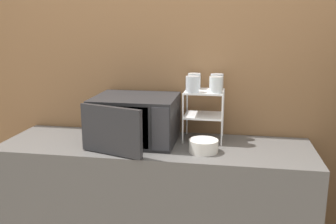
{
  "coord_description": "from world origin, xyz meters",
  "views": [
    {
      "loc": [
        0.46,
        -1.91,
        1.64
      ],
      "look_at": [
        0.08,
        0.33,
        1.11
      ],
      "focal_mm": 40.0,
      "sensor_mm": 36.0,
      "label": 1
    }
  ],
  "objects_px": {
    "glass_front_left": "(192,84)",
    "glass_back_left": "(194,81)",
    "glass_back_right": "(217,82)",
    "glass_front_right": "(216,85)",
    "dish_rack": "(204,105)",
    "bowl": "(203,146)",
    "microwave": "(135,119)"
  },
  "relations": [
    {
      "from": "glass_front_left",
      "to": "glass_back_left",
      "type": "relative_size",
      "value": 1.0
    },
    {
      "from": "glass_back_right",
      "to": "glass_front_right",
      "type": "xyz_separation_m",
      "value": [
        -0.0,
        -0.13,
        0.0
      ]
    },
    {
      "from": "glass_front_right",
      "to": "dish_rack",
      "type": "bearing_deg",
      "value": 141.21
    },
    {
      "from": "dish_rack",
      "to": "bowl",
      "type": "relative_size",
      "value": 1.87
    },
    {
      "from": "glass_front_left",
      "to": "glass_back_right",
      "type": "distance_m",
      "value": 0.2
    },
    {
      "from": "glass_front_right",
      "to": "glass_back_left",
      "type": "bearing_deg",
      "value": 138.96
    },
    {
      "from": "microwave",
      "to": "glass_back_left",
      "type": "relative_size",
      "value": 5.8
    },
    {
      "from": "glass_front_right",
      "to": "microwave",
      "type": "bearing_deg",
      "value": -174.27
    },
    {
      "from": "microwave",
      "to": "glass_back_right",
      "type": "xyz_separation_m",
      "value": [
        0.51,
        0.18,
        0.23
      ]
    },
    {
      "from": "microwave",
      "to": "glass_back_right",
      "type": "relative_size",
      "value": 5.8
    },
    {
      "from": "dish_rack",
      "to": "glass_front_right",
      "type": "relative_size",
      "value": 3.23
    },
    {
      "from": "dish_rack",
      "to": "glass_back_left",
      "type": "xyz_separation_m",
      "value": [
        -0.07,
        0.07,
        0.14
      ]
    },
    {
      "from": "microwave",
      "to": "dish_rack",
      "type": "bearing_deg",
      "value": 14.62
    },
    {
      "from": "glass_front_right",
      "to": "glass_back_right",
      "type": "bearing_deg",
      "value": 89.83
    },
    {
      "from": "glass_back_right",
      "to": "glass_back_left",
      "type": "height_order",
      "value": "same"
    },
    {
      "from": "dish_rack",
      "to": "glass_front_left",
      "type": "distance_m",
      "value": 0.17
    },
    {
      "from": "microwave",
      "to": "glass_front_right",
      "type": "xyz_separation_m",
      "value": [
        0.51,
        0.05,
        0.23
      ]
    },
    {
      "from": "glass_back_left",
      "to": "microwave",
      "type": "bearing_deg",
      "value": -153.43
    },
    {
      "from": "glass_front_left",
      "to": "glass_back_left",
      "type": "distance_m",
      "value": 0.13
    },
    {
      "from": "glass_front_left",
      "to": "glass_back_right",
      "type": "relative_size",
      "value": 1.0
    },
    {
      "from": "glass_front_right",
      "to": "glass_back_left",
      "type": "distance_m",
      "value": 0.2
    },
    {
      "from": "glass_front_left",
      "to": "glass_back_left",
      "type": "xyz_separation_m",
      "value": [
        -0.0,
        0.13,
        0.0
      ]
    },
    {
      "from": "dish_rack",
      "to": "glass_front_left",
      "type": "height_order",
      "value": "glass_front_left"
    },
    {
      "from": "glass_back_right",
      "to": "glass_back_left",
      "type": "bearing_deg",
      "value": 178.64
    },
    {
      "from": "glass_back_right",
      "to": "glass_back_left",
      "type": "xyz_separation_m",
      "value": [
        -0.15,
        0.0,
        0.0
      ]
    },
    {
      "from": "glass_back_right",
      "to": "glass_front_right",
      "type": "height_order",
      "value": "same"
    },
    {
      "from": "glass_front_left",
      "to": "glass_front_right",
      "type": "height_order",
      "value": "same"
    },
    {
      "from": "dish_rack",
      "to": "microwave",
      "type": "bearing_deg",
      "value": -165.38
    },
    {
      "from": "glass_front_left",
      "to": "glass_front_right",
      "type": "distance_m",
      "value": 0.15
    },
    {
      "from": "dish_rack",
      "to": "glass_front_left",
      "type": "xyz_separation_m",
      "value": [
        -0.07,
        -0.07,
        0.14
      ]
    },
    {
      "from": "microwave",
      "to": "bowl",
      "type": "distance_m",
      "value": 0.48
    },
    {
      "from": "glass_front_left",
      "to": "bowl",
      "type": "bearing_deg",
      "value": -62.93
    }
  ]
}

